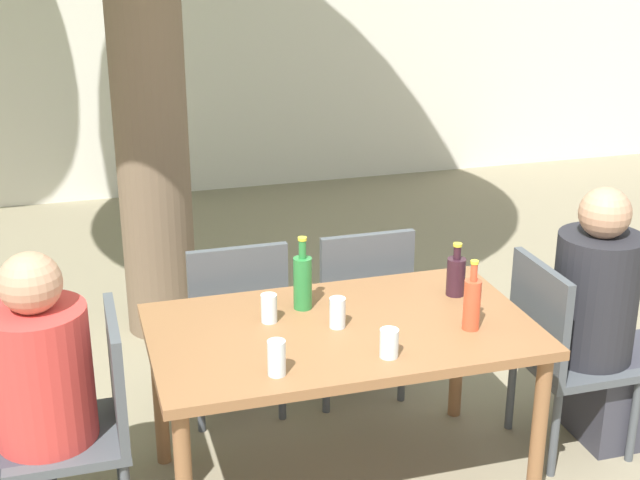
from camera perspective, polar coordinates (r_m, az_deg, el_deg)
cafe_building_wall at (r=7.37m, az=-9.00°, el=13.62°), size 10.00×0.08×2.80m
dining_table_front at (r=3.50m, az=1.39°, el=-6.70°), size 1.49×0.86×0.73m
patio_chair_0 at (r=3.45m, az=-14.56°, el=-10.83°), size 0.44×0.44×0.88m
patio_chair_1 at (r=3.95m, az=15.06°, el=-6.63°), size 0.44×0.44×0.88m
patio_chair_2 at (r=4.09m, az=-5.46°, el=-5.04°), size 0.44×0.44×0.88m
patio_chair_3 at (r=4.22m, az=2.49°, el=-4.08°), size 0.44×0.44×0.88m
person_seated_0 at (r=3.44m, az=-18.51°, el=-10.85°), size 0.58×0.36×1.15m
person_seated_1 at (r=4.05m, az=17.92°, el=-5.61°), size 0.58×0.36×1.19m
soda_bottle_0 at (r=3.45m, az=9.70°, el=-3.98°), size 0.07×0.07×0.28m
wine_bottle_1 at (r=3.75m, az=8.70°, el=-2.23°), size 0.08×0.08×0.23m
green_bottle_2 at (r=3.57m, az=-1.12°, el=-2.63°), size 0.08×0.08×0.31m
drinking_glass_0 at (r=3.44m, az=1.13°, el=-4.68°), size 0.06×0.06×0.12m
drinking_glass_1 at (r=3.23m, az=4.44°, el=-6.60°), size 0.07×0.07×0.11m
drinking_glass_2 at (r=3.10m, az=-2.79°, el=-7.54°), size 0.06×0.06×0.13m
drinking_glass_3 at (r=3.49m, az=-3.28°, el=-4.39°), size 0.06×0.06×0.11m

